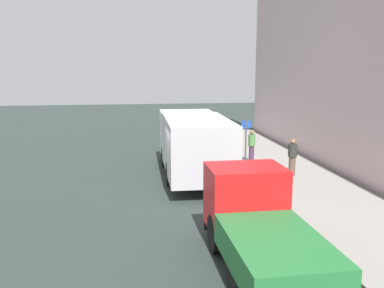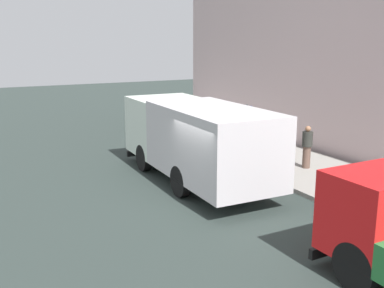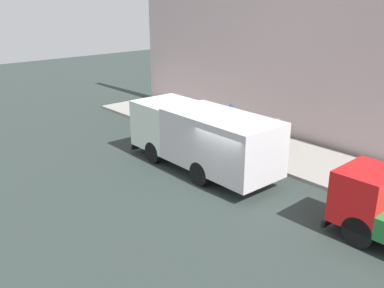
{
  "view_description": "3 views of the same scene",
  "coord_description": "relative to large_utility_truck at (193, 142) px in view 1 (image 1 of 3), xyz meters",
  "views": [
    {
      "loc": [
        -2.01,
        -15.94,
        4.91
      ],
      "look_at": [
        0.71,
        2.54,
        1.46
      ],
      "focal_mm": 39.52,
      "sensor_mm": 36.0,
      "label": 1
    },
    {
      "loc": [
        -6.5,
        -11.22,
        4.89
      ],
      "look_at": [
        0.72,
        2.52,
        1.31
      ],
      "focal_mm": 42.4,
      "sensor_mm": 36.0,
      "label": 2
    },
    {
      "loc": [
        -11.29,
        -10.6,
        7.45
      ],
      "look_at": [
        0.62,
        2.79,
        1.11
      ],
      "focal_mm": 39.46,
      "sensor_mm": 36.0,
      "label": 3
    }
  ],
  "objects": [
    {
      "name": "ground",
      "position": [
        -0.73,
        -2.3,
        -1.6
      ],
      "size": [
        80.0,
        80.0,
        0.0
      ],
      "primitive_type": "plane",
      "color": "#2C3632"
    },
    {
      "name": "sidewalk",
      "position": [
        4.31,
        -2.3,
        -1.52
      ],
      "size": [
        4.1,
        30.0,
        0.15
      ],
      "primitive_type": "cube",
      "color": "gray",
      "rests_on": "ground"
    },
    {
      "name": "building_facade",
      "position": [
        6.86,
        -2.3,
        3.23
      ],
      "size": [
        0.5,
        30.0,
        9.66
      ],
      "primitive_type": "cube",
      "color": "#C2A8A9",
      "rests_on": "ground"
    },
    {
      "name": "pedestrian_standing",
      "position": [
        4.3,
        -0.86,
        -0.61
      ],
      "size": [
        0.44,
        0.44,
        1.62
      ],
      "rotation": [
        0.0,
        0.0,
        6.16
      ],
      "color": "brown",
      "rests_on": "sidewalk"
    },
    {
      "name": "large_utility_truck",
      "position": [
        0.0,
        0.0,
        0.0
      ],
      "size": [
        2.72,
        7.69,
        2.78
      ],
      "rotation": [
        0.0,
        0.0,
        -0.02
      ],
      "color": "white",
      "rests_on": "ground"
    },
    {
      "name": "street_sign_post",
      "position": [
        2.6,
        0.7,
        -0.06
      ],
      "size": [
        0.44,
        0.08,
        2.33
      ],
      "color": "#4C5156",
      "rests_on": "sidewalk"
    },
    {
      "name": "traffic_cone_orange",
      "position": [
        2.72,
        4.52,
        -1.15
      ],
      "size": [
        0.43,
        0.43,
        0.61
      ],
      "primitive_type": "cone",
      "color": "orange",
      "rests_on": "sidewalk"
    },
    {
      "name": "pedestrian_walking",
      "position": [
        3.19,
        1.69,
        -0.56
      ],
      "size": [
        0.47,
        0.47,
        1.68
      ],
      "rotation": [
        0.0,
        0.0,
        1.02
      ],
      "color": "#502F4E",
      "rests_on": "sidewalk"
    },
    {
      "name": "small_flatbed_truck",
      "position": [
        0.33,
        -8.63,
        -0.52
      ],
      "size": [
        2.1,
        5.08,
        2.24
      ],
      "rotation": [
        0.0,
        0.0,
        0.01
      ],
      "color": "red",
      "rests_on": "ground"
    }
  ]
}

